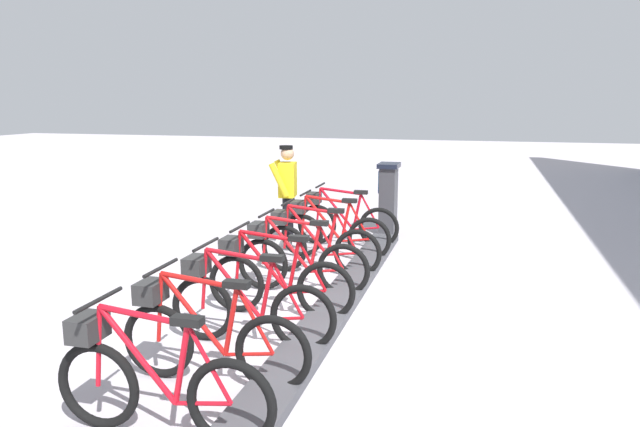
{
  "coord_description": "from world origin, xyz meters",
  "views": [
    {
      "loc": [
        -1.57,
        6.19,
        2.4
      ],
      "look_at": [
        0.5,
        -1.29,
        0.9
      ],
      "focal_mm": 33.27,
      "sensor_mm": 36.0,
      "label": 1
    }
  ],
  "objects_px": {
    "bike_docked_4": "(274,279)",
    "bike_docked_7": "(152,381)",
    "bike_docked_0": "(343,220)",
    "bike_docked_1": "(330,231)",
    "payment_kiosk": "(388,197)",
    "bike_docked_6": "(206,336)",
    "bike_docked_5": "(244,303)",
    "bike_docked_3": "(297,259)",
    "worker_near_rack": "(287,191)",
    "bike_docked_2": "(315,244)"
  },
  "relations": [
    {
      "from": "bike_docked_3",
      "to": "bike_docked_2",
      "type": "bearing_deg",
      "value": -90.0
    },
    {
      "from": "bike_docked_1",
      "to": "bike_docked_2",
      "type": "relative_size",
      "value": 1.0
    },
    {
      "from": "bike_docked_0",
      "to": "bike_docked_4",
      "type": "xyz_separation_m",
      "value": [
        0.0,
        3.39,
        0.0
      ]
    },
    {
      "from": "payment_kiosk",
      "to": "bike_docked_0",
      "type": "relative_size",
      "value": 0.74
    },
    {
      "from": "bike_docked_3",
      "to": "bike_docked_6",
      "type": "bearing_deg",
      "value": 90.0
    },
    {
      "from": "bike_docked_3",
      "to": "bike_docked_6",
      "type": "xyz_separation_m",
      "value": [
        0.0,
        2.54,
        0.0
      ]
    },
    {
      "from": "bike_docked_2",
      "to": "bike_docked_5",
      "type": "relative_size",
      "value": 1.0
    },
    {
      "from": "payment_kiosk",
      "to": "bike_docked_6",
      "type": "distance_m",
      "value": 6.23
    },
    {
      "from": "bike_docked_4",
      "to": "worker_near_rack",
      "type": "bearing_deg",
      "value": -74.13
    },
    {
      "from": "payment_kiosk",
      "to": "bike_docked_0",
      "type": "distance_m",
      "value": 1.28
    },
    {
      "from": "bike_docked_0",
      "to": "bike_docked_7",
      "type": "distance_m",
      "value": 5.93
    },
    {
      "from": "bike_docked_2",
      "to": "bike_docked_3",
      "type": "relative_size",
      "value": 1.0
    },
    {
      "from": "payment_kiosk",
      "to": "bike_docked_3",
      "type": "bearing_deg",
      "value": 81.12
    },
    {
      "from": "bike_docked_3",
      "to": "worker_near_rack",
      "type": "xyz_separation_m",
      "value": [
        0.91,
        -2.35,
        0.48
      ]
    },
    {
      "from": "bike_docked_0",
      "to": "bike_docked_6",
      "type": "distance_m",
      "value": 5.08
    },
    {
      "from": "bike_docked_0",
      "to": "bike_docked_5",
      "type": "xyz_separation_m",
      "value": [
        0.0,
        4.23,
        0.0
      ]
    },
    {
      "from": "bike_docked_4",
      "to": "worker_near_rack",
      "type": "height_order",
      "value": "worker_near_rack"
    },
    {
      "from": "bike_docked_0",
      "to": "bike_docked_3",
      "type": "distance_m",
      "value": 2.54
    },
    {
      "from": "bike_docked_2",
      "to": "bike_docked_5",
      "type": "xyz_separation_m",
      "value": [
        0.0,
        2.54,
        0.0
      ]
    },
    {
      "from": "bike_docked_3",
      "to": "bike_docked_7",
      "type": "height_order",
      "value": "same"
    },
    {
      "from": "bike_docked_5",
      "to": "bike_docked_0",
      "type": "bearing_deg",
      "value": -90.0
    },
    {
      "from": "bike_docked_6",
      "to": "bike_docked_7",
      "type": "distance_m",
      "value": 0.85
    },
    {
      "from": "bike_docked_3",
      "to": "bike_docked_6",
      "type": "relative_size",
      "value": 1.0
    },
    {
      "from": "bike_docked_4",
      "to": "bike_docked_7",
      "type": "xyz_separation_m",
      "value": [
        0.0,
        2.54,
        0.0
      ]
    },
    {
      "from": "bike_docked_4",
      "to": "bike_docked_6",
      "type": "height_order",
      "value": "same"
    },
    {
      "from": "bike_docked_2",
      "to": "bike_docked_4",
      "type": "bearing_deg",
      "value": 90.0
    },
    {
      "from": "payment_kiosk",
      "to": "bike_docked_2",
      "type": "relative_size",
      "value": 0.74
    },
    {
      "from": "bike_docked_3",
      "to": "worker_near_rack",
      "type": "distance_m",
      "value": 2.56
    },
    {
      "from": "payment_kiosk",
      "to": "bike_docked_4",
      "type": "xyz_separation_m",
      "value": [
        0.57,
        4.5,
        -0.24
      ]
    },
    {
      "from": "bike_docked_2",
      "to": "worker_near_rack",
      "type": "bearing_deg",
      "value": -58.85
    },
    {
      "from": "bike_docked_0",
      "to": "bike_docked_7",
      "type": "xyz_separation_m",
      "value": [
        0.0,
        5.93,
        0.0
      ]
    },
    {
      "from": "bike_docked_1",
      "to": "bike_docked_4",
      "type": "distance_m",
      "value": 2.54
    },
    {
      "from": "bike_docked_3",
      "to": "bike_docked_4",
      "type": "xyz_separation_m",
      "value": [
        0.0,
        0.85,
        0.0
      ]
    },
    {
      "from": "bike_docked_7",
      "to": "bike_docked_6",
      "type": "bearing_deg",
      "value": -90.0
    },
    {
      "from": "payment_kiosk",
      "to": "bike_docked_5",
      "type": "height_order",
      "value": "payment_kiosk"
    },
    {
      "from": "bike_docked_3",
      "to": "bike_docked_6",
      "type": "height_order",
      "value": "same"
    },
    {
      "from": "bike_docked_2",
      "to": "worker_near_rack",
      "type": "relative_size",
      "value": 1.04
    },
    {
      "from": "bike_docked_2",
      "to": "bike_docked_6",
      "type": "xyz_separation_m",
      "value": [
        0.0,
        3.39,
        0.0
      ]
    },
    {
      "from": "payment_kiosk",
      "to": "bike_docked_7",
      "type": "xyz_separation_m",
      "value": [
        0.57,
        7.04,
        -0.24
      ]
    },
    {
      "from": "bike_docked_3",
      "to": "bike_docked_5",
      "type": "distance_m",
      "value": 1.69
    },
    {
      "from": "bike_docked_0",
      "to": "bike_docked_6",
      "type": "xyz_separation_m",
      "value": [
        0.0,
        5.08,
        0.0
      ]
    },
    {
      "from": "bike_docked_4",
      "to": "bike_docked_5",
      "type": "xyz_separation_m",
      "value": [
        0.0,
        0.85,
        0.0
      ]
    },
    {
      "from": "bike_docked_2",
      "to": "bike_docked_4",
      "type": "distance_m",
      "value": 1.69
    },
    {
      "from": "bike_docked_3",
      "to": "bike_docked_5",
      "type": "bearing_deg",
      "value": 90.0
    },
    {
      "from": "bike_docked_5",
      "to": "bike_docked_7",
      "type": "height_order",
      "value": "same"
    },
    {
      "from": "bike_docked_0",
      "to": "bike_docked_1",
      "type": "bearing_deg",
      "value": 90.0
    },
    {
      "from": "payment_kiosk",
      "to": "worker_near_rack",
      "type": "height_order",
      "value": "worker_near_rack"
    },
    {
      "from": "bike_docked_1",
      "to": "bike_docked_6",
      "type": "height_order",
      "value": "same"
    },
    {
      "from": "bike_docked_4",
      "to": "bike_docked_6",
      "type": "distance_m",
      "value": 1.69
    },
    {
      "from": "bike_docked_0",
      "to": "bike_docked_7",
      "type": "relative_size",
      "value": 1.0
    }
  ]
}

